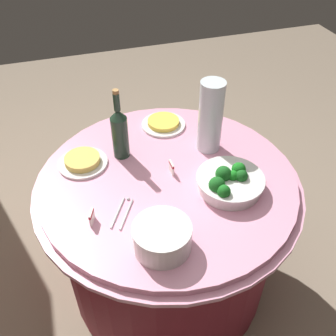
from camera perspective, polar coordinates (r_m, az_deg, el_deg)
ground_plane at (r=2.21m, az=0.00°, el=-15.65°), size 6.00×6.00×0.00m
buffet_table at (r=1.90m, az=0.00°, el=-9.45°), size 1.16×1.16×0.74m
broccoli_bowl at (r=1.57m, az=9.14°, el=-2.09°), size 0.28×0.28×0.11m
plate_stack at (r=1.35m, az=-0.91°, el=-10.27°), size 0.21×0.21×0.10m
wine_bottle at (r=1.69m, az=-7.24°, el=5.38°), size 0.07×0.07×0.34m
decorative_fruit_vase at (r=1.71m, az=6.36°, el=7.37°), size 0.11×0.11×0.34m
serving_tongs at (r=1.50m, az=-6.79°, el=-6.55°), size 0.16×0.12×0.01m
food_plate_fried_egg at (r=1.93m, az=-0.69°, el=6.70°), size 0.22×0.22×0.03m
food_plate_noodles at (r=1.73m, az=-12.66°, el=1.00°), size 0.22×0.22×0.04m
label_placard_front at (r=1.64m, az=0.52°, el=0.14°), size 0.05×0.01×0.05m
label_placard_mid at (r=1.47m, az=-11.35°, el=-7.12°), size 0.05×0.03×0.05m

